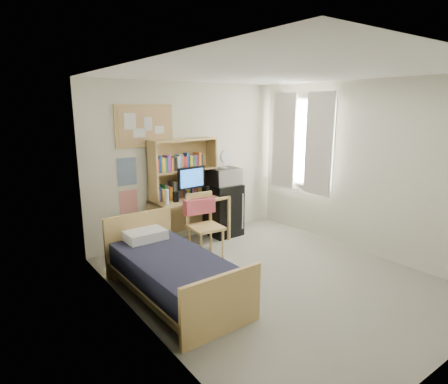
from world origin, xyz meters
TOP-DOWN VIEW (x-y plane):
  - floor at (0.00, 0.00)m, footprint 3.60×4.20m
  - ceiling at (0.00, 0.00)m, footprint 3.60×4.20m
  - wall_back at (0.00, 2.10)m, footprint 3.60×0.04m
  - wall_left at (-1.80, 0.00)m, footprint 0.04×4.20m
  - wall_right at (1.80, 0.00)m, footprint 0.04×4.20m
  - window_unit at (1.75, 1.20)m, footprint 0.10×1.40m
  - curtain_left at (1.72, 0.80)m, footprint 0.04×0.55m
  - curtain_right at (1.72, 1.60)m, footprint 0.04×0.55m
  - bulletin_board at (-0.78, 2.08)m, footprint 0.94×0.03m
  - poster_wave at (-1.10, 2.09)m, footprint 0.30×0.01m
  - poster_japan at (-1.10, 2.09)m, footprint 0.28×0.01m
  - desk at (-0.20, 1.77)m, footprint 1.26×0.68m
  - desk_chair at (-0.33, 1.10)m, footprint 0.53×0.53m
  - mini_fridge at (0.51, 1.81)m, footprint 0.53×0.53m
  - bed at (-1.28, 0.34)m, footprint 0.95×1.85m
  - hutch at (-0.20, 1.92)m, footprint 1.17×0.36m
  - monitor at (-0.19, 1.71)m, footprint 0.49×0.07m
  - keyboard at (-0.18, 1.57)m, footprint 0.41×0.15m
  - speaker_left at (-0.49, 1.70)m, footprint 0.07×0.07m
  - speaker_right at (0.11, 1.73)m, footprint 0.07×0.07m
  - water_bottle at (-0.67, 1.65)m, footprint 0.07×0.07m
  - hoodie at (-0.32, 1.30)m, footprint 0.49×0.18m
  - microwave at (0.51, 1.79)m, footprint 0.49×0.38m
  - desk_fan at (0.51, 1.79)m, footprint 0.23×0.23m
  - pillow at (-1.29, 1.09)m, footprint 0.52×0.37m

SIDE VIEW (x-z plane):
  - floor at x=0.00m, z-range -0.02..0.00m
  - bed at x=-1.28m, z-range 0.00..0.50m
  - desk at x=-0.20m, z-range 0.00..0.76m
  - mini_fridge at x=0.51m, z-range 0.00..0.90m
  - desk_chair at x=-0.33m, z-range 0.00..0.98m
  - pillow at x=-1.29m, z-range 0.50..0.63m
  - hoodie at x=-0.32m, z-range 0.64..0.87m
  - keyboard at x=-0.18m, z-range 0.76..0.78m
  - poster_japan at x=-1.10m, z-range 0.60..0.96m
  - speaker_left at x=-0.49m, z-range 0.76..0.93m
  - speaker_right at x=0.11m, z-range 0.76..0.93m
  - water_bottle at x=-0.67m, z-range 0.76..0.99m
  - monitor at x=-0.19m, z-range 0.76..1.29m
  - microwave at x=0.51m, z-range 0.90..1.19m
  - hutch at x=-0.20m, z-range 0.76..1.71m
  - poster_wave at x=-1.10m, z-range 1.04..1.46m
  - wall_back at x=0.00m, z-range 0.00..2.60m
  - wall_left at x=-1.80m, z-range 0.00..2.60m
  - wall_right at x=1.80m, z-range 0.00..2.60m
  - desk_fan at x=0.51m, z-range 1.19..1.47m
  - window_unit at x=1.75m, z-range 0.75..2.45m
  - curtain_left at x=1.72m, z-range 0.75..2.45m
  - curtain_right at x=1.72m, z-range 0.75..2.45m
  - bulletin_board at x=-0.78m, z-range 1.60..2.24m
  - ceiling at x=0.00m, z-range 2.59..2.61m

